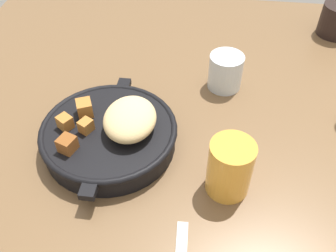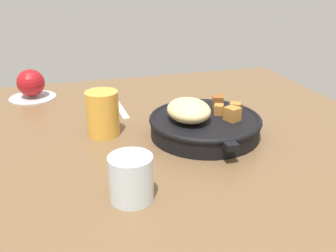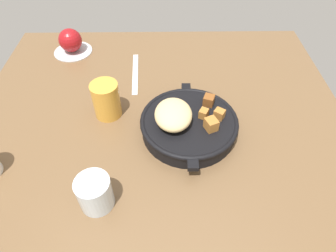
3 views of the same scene
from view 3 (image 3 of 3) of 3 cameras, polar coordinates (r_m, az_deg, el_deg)
ground_plane at (r=70.66cm, az=-1.74°, el=-4.76°), size 109.46×99.46×2.40cm
cast_iron_skillet at (r=70.89cm, az=3.83°, el=0.57°), size 28.28×23.95×8.65cm
saucer_plate at (r=105.80cm, az=-18.16°, el=13.86°), size 12.59×12.59×0.60cm
red_apple at (r=103.81cm, az=-18.69°, el=15.70°), size 7.46×7.46×7.46cm
butter_knife at (r=91.39cm, az=-6.47°, el=10.31°), size 20.40×2.56×0.36cm
water_glass_short at (r=60.07cm, az=-14.21°, el=-12.64°), size 6.96×6.96×7.41cm
juice_glass_amber at (r=75.81cm, az=-12.05°, el=5.05°), size 7.00×7.00×9.69cm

